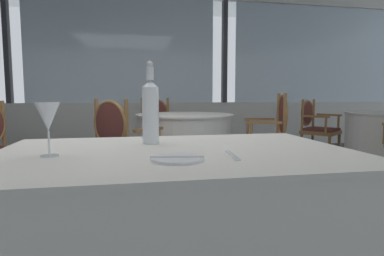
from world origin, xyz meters
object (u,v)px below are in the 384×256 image
Objects in this scene: wine_glass at (48,118)px; dining_chair_0_0 at (158,125)px; side_plate at (177,159)px; water_bottle at (150,110)px; dining_chair_0_2 at (272,130)px; dining_chair_0_1 at (121,142)px; dining_chair_2_0 at (315,125)px.

dining_chair_0_0 is (0.68, 3.48, -0.35)m from wine_glass.
side_plate is 0.43m from water_bottle.
dining_chair_0_0 is 0.94× the size of dining_chair_0_2.
dining_chair_0_2 is (1.45, 2.39, -0.18)m from side_plate.
dining_chair_0_1 reaches higher than dining_chair_2_0.
side_plate is at bearing -126.78° from dining_chair_0_1.
wine_glass is at bearing 160.55° from side_plate.
dining_chair_0_2 is (1.51, 1.98, -0.33)m from water_bottle.
side_plate is 2.80m from dining_chair_0_2.
dining_chair_0_1 is (-0.18, 1.57, -0.36)m from water_bottle.
dining_chair_0_2 is at bearing 49.74° from wine_glass.
dining_chair_2_0 is at bearing 46.02° from wine_glass.
dining_chair_2_0 is (2.99, 3.10, -0.35)m from wine_glass.
dining_chair_0_1 is at bearing 29.91° from dining_chair_0_2.
side_plate is 0.49m from wine_glass.
water_bottle is 3.88m from dining_chair_2_0.
dining_chair_0_1 is at bearing -101.69° from dining_chair_2_0.
dining_chair_0_0 reaches higher than dining_chair_2_0.
dining_chair_0_2 is 1.40m from dining_chair_2_0.
water_bottle is at bearing -78.81° from dining_chair_2_0.
dining_chair_0_0 is (0.24, 3.64, -0.21)m from side_plate.
dining_chair_0_2 is (1.21, -1.25, 0.03)m from dining_chair_0_0.
dining_chair_2_0 is at bearing -19.24° from dining_chair_0_1.
wine_glass is (-0.38, -0.25, -0.01)m from water_bottle.
wine_glass is 4.32m from dining_chair_2_0.
dining_chair_0_0 reaches higher than side_plate.
dining_chair_0_1 is 1.74m from dining_chair_0_2.
dining_chair_0_1 is (0.20, 1.82, -0.35)m from wine_glass.
dining_chair_0_1 is 3.07m from dining_chair_2_0.
side_plate is 3.65m from dining_chair_0_0.
side_plate is at bearing 74.90° from dining_chair_0_2.
dining_chair_0_0 is at bearing -29.87° from dining_chair_0_2.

